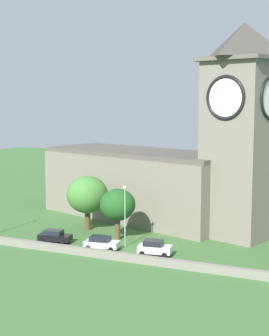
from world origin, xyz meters
name	(u,v)px	position (x,y,z in m)	size (l,w,h in m)	color
ground_plane	(159,223)	(0.00, 15.00, 0.00)	(200.00, 200.00, 0.00)	#3D6633
church	(169,168)	(1.28, 15.83, 8.37)	(40.62, 22.48, 28.73)	slate
quay_barrier	(98,254)	(0.00, -4.71, 0.47)	(53.64, 0.70, 0.95)	gray
car_black	(55,236)	(-8.44, -1.13, 0.85)	(4.54, 2.69, 1.67)	black
car_silver	(101,243)	(-1.30, -1.45, 0.85)	(4.60, 2.76, 1.67)	silver
car_white	(154,248)	(5.75, -1.11, 0.94)	(4.26, 2.74, 1.87)	silver
streetlamp_west_mid	(125,207)	(0.93, 0.78, 5.19)	(0.44, 0.44, 7.90)	#9EA0A5
tree_riverside_east	(118,205)	(-1.52, 3.67, 4.70)	(4.77, 4.77, 6.89)	brown
tree_by_tower	(87,195)	(-7.86, 6.73, 5.11)	(5.95, 5.95, 7.83)	brown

